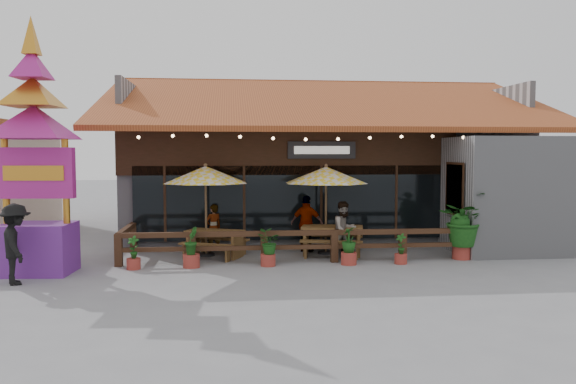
{
  "coord_description": "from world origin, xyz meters",
  "views": [
    {
      "loc": [
        -3.43,
        -16.1,
        3.11
      ],
      "look_at": [
        -1.62,
        1.5,
        1.87
      ],
      "focal_mm": 35.0,
      "sensor_mm": 36.0,
      "label": 1
    }
  ],
  "objects": [
    {
      "name": "umbrella_right",
      "position": [
        -0.51,
        0.88,
        2.42
      ],
      "size": [
        3.38,
        3.38,
        2.77
      ],
      "color": "brown",
      "rests_on": "ground"
    },
    {
      "name": "ground",
      "position": [
        0.0,
        0.0,
        0.0
      ],
      "size": [
        100.0,
        100.0,
        0.0
      ],
      "primitive_type": "plane",
      "color": "gray",
      "rests_on": "ground"
    },
    {
      "name": "tropical_plant",
      "position": [
        3.3,
        -0.42,
        1.12
      ],
      "size": [
        1.81,
        1.87,
        1.97
      ],
      "color": "#993329",
      "rests_on": "ground"
    },
    {
      "name": "pedestrian",
      "position": [
        -8.5,
        -2.4,
        0.96
      ],
      "size": [
        1.18,
        1.43,
        1.92
      ],
      "primitive_type": "imported",
      "rotation": [
        0.0,
        0.0,
        2.02
      ],
      "color": "black",
      "rests_on": "ground"
    },
    {
      "name": "thai_sign_tower",
      "position": [
        -8.39,
        -1.21,
        3.72
      ],
      "size": [
        2.78,
        2.78,
        7.04
      ],
      "color": "#6E2791",
      "rests_on": "ground"
    },
    {
      "name": "restaurant_building",
      "position": [
        0.26,
        6.61,
        2.21
      ],
      "size": [
        15.5,
        14.73,
        6.09
      ],
      "color": "#9D9DA2",
      "rests_on": "ground"
    },
    {
      "name": "diner_a",
      "position": [
        -3.98,
        1.65,
        0.74
      ],
      "size": [
        0.65,
        0.58,
        1.49
      ],
      "primitive_type": "imported",
      "rotation": [
        0.0,
        0.0,
        3.67
      ],
      "color": "#351B10",
      "rests_on": "ground"
    },
    {
      "name": "patio_railing",
      "position": [
        -2.25,
        -0.27,
        0.61
      ],
      "size": [
        10.0,
        2.6,
        0.92
      ],
      "color": "#452918",
      "rests_on": "ground"
    },
    {
      "name": "picnic_table_right",
      "position": [
        -0.36,
        0.6,
        0.6
      ],
      "size": [
        2.15,
        1.96,
        0.89
      ],
      "color": "brown",
      "rests_on": "ground"
    },
    {
      "name": "planter_c",
      "position": [
        -2.42,
        -0.87,
        0.57
      ],
      "size": [
        0.71,
        0.65,
        1.01
      ],
      "color": "#993329",
      "rests_on": "ground"
    },
    {
      "name": "picnic_table_left",
      "position": [
        -3.91,
        0.64,
        0.54
      ],
      "size": [
        2.11,
        2.0,
        0.8
      ],
      "color": "brown",
      "rests_on": "ground"
    },
    {
      "name": "planter_d",
      "position": [
        -0.17,
        -0.91,
        0.51
      ],
      "size": [
        0.56,
        0.56,
        1.06
      ],
      "color": "#993329",
      "rests_on": "ground"
    },
    {
      "name": "planter_b",
      "position": [
        -4.5,
        -0.85,
        0.5
      ],
      "size": [
        0.45,
        0.46,
        1.11
      ],
      "color": "#993329",
      "rests_on": "ground"
    },
    {
      "name": "diner_b",
      "position": [
        -0.09,
        0.08,
        0.84
      ],
      "size": [
        1.02,
        0.94,
        1.68
      ],
      "primitive_type": "imported",
      "rotation": [
        0.0,
        0.0,
        0.47
      ],
      "color": "#351B10",
      "rests_on": "ground"
    },
    {
      "name": "planter_a",
      "position": [
        -6.03,
        -0.94,
        0.38
      ],
      "size": [
        0.37,
        0.37,
        0.9
      ],
      "color": "#993329",
      "rests_on": "ground"
    },
    {
      "name": "diner_c",
      "position": [
        -1.05,
        1.26,
        0.89
      ],
      "size": [
        1.13,
        0.83,
        1.78
      ],
      "primitive_type": "imported",
      "rotation": [
        0.0,
        0.0,
        2.71
      ],
      "color": "#351B10",
      "rests_on": "ground"
    },
    {
      "name": "planter_e",
      "position": [
        1.31,
        -0.95,
        0.36
      ],
      "size": [
        0.36,
        0.37,
        0.86
      ],
      "color": "#993329",
      "rests_on": "ground"
    },
    {
      "name": "umbrella_left",
      "position": [
        -4.17,
        0.89,
        2.45
      ],
      "size": [
        3.46,
        3.46,
        2.8
      ],
      "color": "brown",
      "rests_on": "ground"
    }
  ]
}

